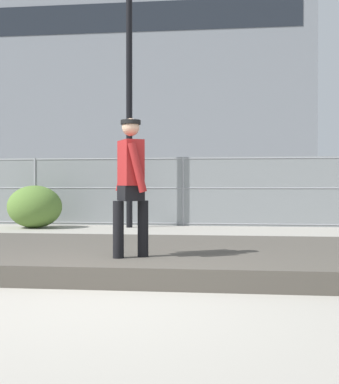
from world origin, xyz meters
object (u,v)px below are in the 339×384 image
skater (131,184)px  parked_car_mid (308,193)px  street_lamp (129,51)px  parked_car_near (106,193)px  skateboard (131,273)px  shrub_left (35,207)px

skater → parked_car_mid: skater is taller
street_lamp → parked_car_near: (-1.60, 3.95, -3.73)m
skater → parked_car_near: skater is taller
skater → parked_car_near: 11.52m
street_lamp → parked_car_near: size_ratio=1.67×
street_lamp → parked_car_mid: bearing=38.2°
skater → parked_car_near: size_ratio=0.41×
skateboard → skater: (0.00, 0.00, 1.06)m
skateboard → parked_car_mid: size_ratio=0.18×
skateboard → parked_car_mid: (3.64, 11.16, 0.78)m
skateboard → parked_car_near: (-3.04, 11.11, 0.78)m
skater → shrub_left: size_ratio=1.30×
skater → parked_car_mid: bearing=71.9°
parked_car_near → shrub_left: parked_car_near is taller
parked_car_mid → street_lamp: bearing=-141.8°
parked_car_near → skater: bearing=-74.7°
skateboard → shrub_left: size_ratio=0.57×
skateboard → parked_car_near: parked_car_near is taller
skater → parked_car_mid: size_ratio=0.41×
skateboard → shrub_left: shrub_left is taller
parked_car_mid → shrub_left: bearing=-149.1°
skateboard → parked_car_near: bearing=105.3°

